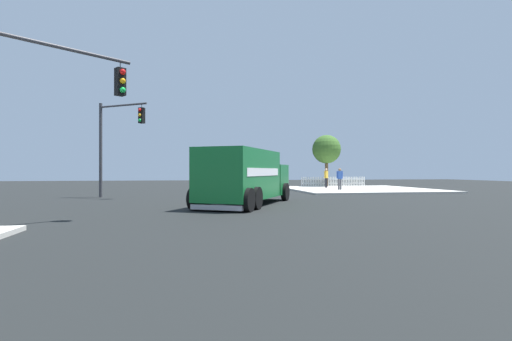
{
  "coord_description": "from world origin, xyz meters",
  "views": [
    {
      "loc": [
        2.01,
        18.29,
        1.7
      ],
      "look_at": [
        -1.28,
        -0.37,
        1.72
      ],
      "focal_mm": 26.18,
      "sensor_mm": 36.0,
      "label": 1
    }
  ],
  "objects_px": {
    "traffic_light_secondary": "(41,98)",
    "pedestrian_crossing": "(340,177)",
    "delivery_truck": "(246,176)",
    "traffic_light_primary": "(114,135)",
    "shade_tree_near": "(327,149)",
    "pedestrian_near_corner": "(326,177)"
  },
  "relations": [
    {
      "from": "traffic_light_secondary",
      "to": "pedestrian_crossing",
      "type": "relative_size",
      "value": 3.15
    },
    {
      "from": "delivery_truck",
      "to": "traffic_light_secondary",
      "type": "height_order",
      "value": "traffic_light_secondary"
    },
    {
      "from": "traffic_light_primary",
      "to": "shade_tree_near",
      "type": "distance_m",
      "value": 21.71
    },
    {
      "from": "pedestrian_near_corner",
      "to": "pedestrian_crossing",
      "type": "height_order",
      "value": "pedestrian_near_corner"
    },
    {
      "from": "traffic_light_secondary",
      "to": "shade_tree_near",
      "type": "xyz_separation_m",
      "value": [
        -18.07,
        -24.17,
        0.03
      ]
    },
    {
      "from": "pedestrian_crossing",
      "to": "shade_tree_near",
      "type": "height_order",
      "value": "shade_tree_near"
    },
    {
      "from": "traffic_light_secondary",
      "to": "pedestrian_crossing",
      "type": "height_order",
      "value": "traffic_light_secondary"
    },
    {
      "from": "pedestrian_crossing",
      "to": "shade_tree_near",
      "type": "relative_size",
      "value": 0.34
    },
    {
      "from": "traffic_light_primary",
      "to": "pedestrian_near_corner",
      "type": "height_order",
      "value": "traffic_light_primary"
    },
    {
      "from": "traffic_light_primary",
      "to": "pedestrian_near_corner",
      "type": "relative_size",
      "value": 3.38
    },
    {
      "from": "traffic_light_primary",
      "to": "pedestrian_near_corner",
      "type": "distance_m",
      "value": 19.26
    },
    {
      "from": "traffic_light_primary",
      "to": "pedestrian_crossing",
      "type": "height_order",
      "value": "traffic_light_primary"
    },
    {
      "from": "delivery_truck",
      "to": "pedestrian_crossing",
      "type": "xyz_separation_m",
      "value": [
        -9.49,
        -10.81,
        -0.26
      ]
    },
    {
      "from": "traffic_light_primary",
      "to": "traffic_light_secondary",
      "type": "bearing_deg",
      "value": 91.69
    },
    {
      "from": "pedestrian_near_corner",
      "to": "shade_tree_near",
      "type": "xyz_separation_m",
      "value": [
        -1.26,
        -3.22,
        2.71
      ]
    },
    {
      "from": "pedestrian_crossing",
      "to": "pedestrian_near_corner",
      "type": "bearing_deg",
      "value": -93.34
    },
    {
      "from": "delivery_truck",
      "to": "traffic_light_secondary",
      "type": "distance_m",
      "value": 9.88
    },
    {
      "from": "delivery_truck",
      "to": "traffic_light_primary",
      "type": "distance_m",
      "value": 10.09
    },
    {
      "from": "delivery_truck",
      "to": "traffic_light_primary",
      "type": "height_order",
      "value": "traffic_light_primary"
    },
    {
      "from": "traffic_light_primary",
      "to": "shade_tree_near",
      "type": "relative_size",
      "value": 1.16
    },
    {
      "from": "pedestrian_near_corner",
      "to": "pedestrian_crossing",
      "type": "distance_m",
      "value": 3.72
    },
    {
      "from": "pedestrian_near_corner",
      "to": "traffic_light_secondary",
      "type": "bearing_deg",
      "value": 51.26
    }
  ]
}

